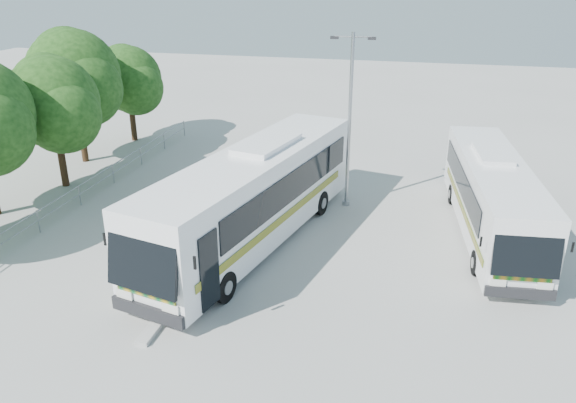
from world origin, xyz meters
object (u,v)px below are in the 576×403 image
(tree_far_d, at_px, (75,76))
(coach_main, at_px, (254,195))
(tree_far_c, at_px, (54,103))
(coach_adjacent, at_px, (492,196))
(tree_far_e, at_px, (129,79))
(lamppost, at_px, (350,115))

(tree_far_d, xyz_separation_m, coach_main, (12.30, -7.51, -2.78))
(tree_far_c, relative_size, coach_adjacent, 0.57)
(tree_far_c, xyz_separation_m, coach_main, (11.11, -3.81, -2.23))
(tree_far_d, relative_size, tree_far_e, 1.24)
(tree_far_c, bearing_deg, coach_main, -18.92)
(tree_far_e, bearing_deg, lamppost, -26.54)
(tree_far_c, height_order, tree_far_d, tree_far_d)
(coach_main, bearing_deg, lamppost, 70.13)
(tree_far_e, bearing_deg, tree_far_d, -98.63)
(coach_main, relative_size, coach_adjacent, 1.20)
(coach_main, height_order, lamppost, lamppost)
(coach_main, relative_size, lamppost, 1.75)
(tree_far_c, bearing_deg, lamppost, 3.62)
(tree_far_d, relative_size, coach_adjacent, 0.65)
(coach_main, xyz_separation_m, lamppost, (3.01, 4.70, 2.26))
(tree_far_c, height_order, coach_main, tree_far_c)
(tree_far_c, xyz_separation_m, lamppost, (14.12, 0.89, 0.04))
(tree_far_c, bearing_deg, tree_far_d, 107.83)
(tree_far_e, distance_m, coach_adjacent, 22.72)
(lamppost, bearing_deg, coach_adjacent, -17.47)
(tree_far_d, height_order, tree_far_e, tree_far_d)
(tree_far_c, height_order, tree_far_e, tree_far_c)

